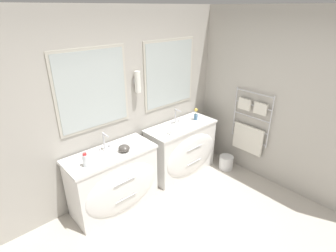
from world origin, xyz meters
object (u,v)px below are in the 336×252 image
amenity_bowl (124,148)px  flower_vase (196,115)px  vanity_left (114,181)px  toiletry_bottle (85,160)px  vanity_right (182,149)px  waste_bin (226,162)px

amenity_bowl → flower_vase: 1.47m
vanity_left → toiletry_bottle: bearing=-172.0°
vanity_right → waste_bin: size_ratio=4.96×
vanity_right → flower_vase: bearing=5.8°
vanity_right → toiletry_bottle: size_ratio=6.72×
vanity_right → waste_bin: bearing=-35.5°
vanity_right → vanity_left: bearing=180.0°
vanity_left → waste_bin: 1.99m
amenity_bowl → flower_vase: (1.47, 0.09, 0.04)m
vanity_left → waste_bin: bearing=-13.2°
toiletry_bottle → flower_vase: size_ratio=0.87×
toiletry_bottle → flower_vase: 2.00m
waste_bin → toiletry_bottle: bearing=170.1°
flower_vase → waste_bin: size_ratio=0.84×
toiletry_bottle → vanity_right: bearing=1.8°
vanity_left → amenity_bowl: bearing=-20.7°
waste_bin → amenity_bowl: bearing=167.5°
vanity_right → flower_vase: (0.34, 0.03, 0.51)m
amenity_bowl → waste_bin: bearing=-12.5°
toiletry_bottle → waste_bin: 2.46m
amenity_bowl → flower_vase: flower_vase is taller
vanity_left → flower_vase: bearing=1.2°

